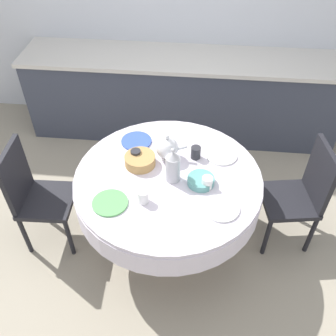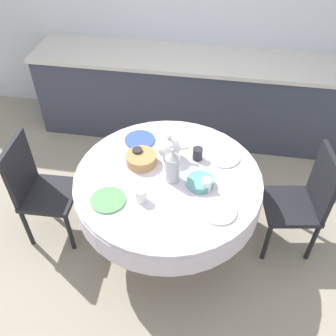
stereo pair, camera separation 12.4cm
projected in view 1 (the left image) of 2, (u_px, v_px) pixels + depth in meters
ground_plane at (168, 239)px, 3.15m from camera, size 12.00×12.00×0.00m
wall_back at (187, 1)px, 3.63m from camera, size 7.00×0.05×2.60m
kitchen_counter at (182, 96)px, 3.97m from camera, size 3.24×0.64×0.89m
dining_table at (168, 188)px, 2.73m from camera, size 1.34×1.34×0.75m
chair_left at (301, 192)px, 2.85m from camera, size 0.46×0.46×0.93m
chair_right at (35, 193)px, 2.85m from camera, size 0.42×0.42×0.93m
plate_near_left at (110, 203)px, 2.45m from camera, size 0.24×0.24×0.01m
cup_near_left at (143, 197)px, 2.44m from camera, size 0.07×0.07×0.10m
plate_near_right at (221, 208)px, 2.42m from camera, size 0.24×0.24×0.01m
cup_near_right at (207, 183)px, 2.53m from camera, size 0.07×0.07×0.10m
plate_far_left at (136, 141)px, 2.92m from camera, size 0.24×0.24×0.01m
cup_far_left at (136, 156)px, 2.73m from camera, size 0.07×0.07×0.10m
plate_far_right at (221, 155)px, 2.80m from camera, size 0.24×0.24×0.01m
cup_far_right at (196, 152)px, 2.76m from camera, size 0.07×0.07×0.10m
coffee_carafe at (173, 166)px, 2.54m from camera, size 0.10×0.10×0.28m
teapot at (167, 148)px, 2.72m from camera, size 0.23×0.17×0.22m
bread_basket at (140, 160)px, 2.71m from camera, size 0.22×0.22×0.08m
fruit_bowl at (201, 181)px, 2.57m from camera, size 0.19×0.19×0.05m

